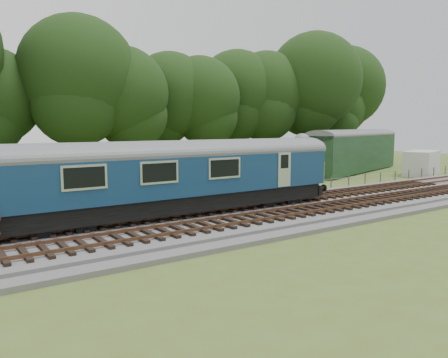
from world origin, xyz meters
TOP-DOWN VIEW (x-y plane):
  - ground at (0.00, 0.00)m, footprint 120.00×120.00m
  - ballast at (0.00, 0.00)m, footprint 70.00×7.00m
  - track_north at (0.00, 1.40)m, footprint 67.20×2.40m
  - track_south at (0.00, -1.60)m, footprint 67.20×2.40m
  - fence at (0.00, 4.50)m, footprint 64.00×0.12m
  - tree_line at (0.00, 22.00)m, footprint 70.00×8.00m
  - dmu_railcar at (-4.67, 1.40)m, footprint 18.05×2.86m
  - parked_coach at (22.10, 12.21)m, footprint 17.22×7.98m
  - shed at (22.40, 12.96)m, footprint 3.45×3.45m
  - caravan at (24.98, 6.37)m, footprint 5.43×3.83m

SIDE VIEW (x-z plane):
  - ground at x=0.00m, z-range 0.00..0.00m
  - fence at x=0.00m, z-range -0.50..0.50m
  - tree_line at x=0.00m, z-range -9.00..9.00m
  - ballast at x=0.00m, z-range 0.00..0.35m
  - track_north at x=0.00m, z-range 0.31..0.52m
  - track_south at x=0.00m, z-range 0.31..0.52m
  - caravan at x=24.98m, z-range 0.00..2.40m
  - shed at x=22.40m, z-range 0.02..2.52m
  - parked_coach at x=22.10m, z-range 0.27..4.64m
  - dmu_railcar at x=-4.67m, z-range 0.67..4.54m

